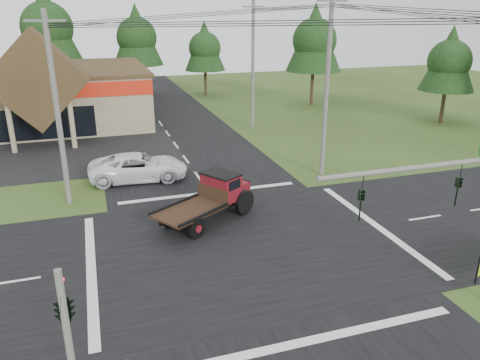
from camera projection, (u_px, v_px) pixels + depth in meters
name	position (u px, v px, depth m)	size (l,w,h in m)	color
ground	(247.00, 246.00, 21.93)	(120.00, 120.00, 0.00)	#304217
road_ns	(247.00, 246.00, 21.93)	(12.00, 120.00, 0.02)	black
road_ew	(247.00, 246.00, 21.92)	(120.00, 12.00, 0.02)	black
traffic_signal_corner	(62.00, 296.00, 12.01)	(0.53, 2.48, 4.40)	#595651
utility_pole_nw	(57.00, 110.00, 24.90)	(2.00, 0.30, 10.50)	#595651
utility_pole_ne	(327.00, 86.00, 29.35)	(2.00, 0.30, 11.50)	#595651
utility_pole_n	(253.00, 64.00, 41.90)	(2.00, 0.30, 11.20)	#595651
tree_row_c	(47.00, 25.00, 52.64)	(7.28, 7.28, 13.13)	#332316
tree_row_d	(137.00, 35.00, 56.89)	(6.16, 6.16, 11.11)	#332316
tree_row_e	(205.00, 46.00, 57.87)	(5.04, 5.04, 9.09)	#332316
tree_side_ne	(315.00, 38.00, 51.37)	(6.16, 6.16, 11.11)	#332316
tree_side_e_near	(450.00, 59.00, 43.42)	(5.04, 5.04, 9.09)	#332316
antique_flatbed_truck	(206.00, 200.00, 24.04)	(2.20, 5.76, 2.41)	#560C13
white_pickup	(138.00, 167.00, 30.10)	(2.87, 6.22, 1.73)	white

